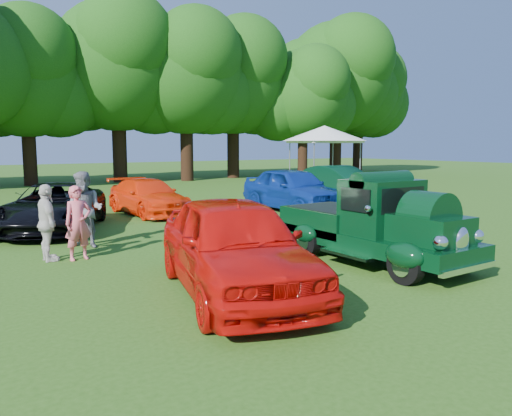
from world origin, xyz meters
TOP-DOWN VIEW (x-y plane):
  - ground at (0.00, 0.00)m, footprint 120.00×120.00m
  - hero_pickup at (1.70, 0.10)m, footprint 2.10×4.51m
  - red_convertible at (-1.87, -0.17)m, footprint 3.12×5.12m
  - back_car_black at (-2.96, 7.94)m, footprint 4.16×5.42m
  - back_car_orange at (0.58, 9.67)m, footprint 1.91×4.36m
  - back_car_blue at (5.41, 7.48)m, footprint 2.06×4.83m
  - back_car_green at (9.55, 9.35)m, footprint 1.83×4.69m
  - spectator_pink at (-3.37, 3.80)m, footprint 0.62×0.45m
  - spectator_grey at (-2.89, 5.01)m, footprint 1.13×1.11m
  - spectator_white at (-3.95, 4.03)m, footprint 0.42×0.97m
  - canopy_tent at (12.85, 14.15)m, footprint 5.54×5.54m
  - tree_line at (0.63, 24.36)m, footprint 62.65×10.25m

SIDE VIEW (x-z plane):
  - ground at x=0.00m, z-range 0.00..0.00m
  - back_car_orange at x=0.58m, z-range 0.00..1.25m
  - back_car_black at x=-2.96m, z-range 0.00..1.37m
  - back_car_green at x=9.55m, z-range 0.00..1.52m
  - hero_pickup at x=1.70m, z-range -0.12..1.65m
  - spectator_pink at x=-3.37m, z-range 0.00..1.60m
  - back_car_blue at x=5.41m, z-range 0.00..1.63m
  - red_convertible at x=-1.87m, z-range 0.00..1.63m
  - spectator_white at x=-3.95m, z-range 0.00..1.65m
  - spectator_grey at x=-2.89m, z-range 0.00..1.84m
  - canopy_tent at x=12.85m, z-range 1.30..4.82m
  - tree_line at x=0.63m, z-range 0.88..13.33m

